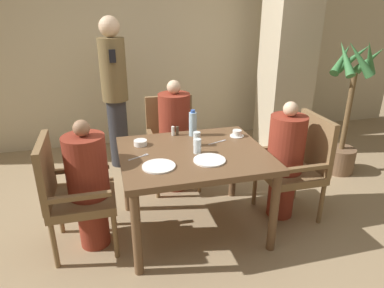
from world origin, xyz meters
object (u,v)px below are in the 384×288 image
chair_left_side (70,191)px  potted_palm (346,120)px  diner_in_left_chair (89,184)px  diner_in_right_chair (285,160)px  chair_far_side (172,138)px  standing_host (115,90)px  chair_right_side (299,163)px  glass_tall_mid (197,139)px  bowl_small (140,143)px  glass_tall_near (197,146)px  teacup_with_saucer (237,134)px  diner_in_far_chair (175,135)px  water_bottle (193,124)px  plate_main_left (159,166)px  plate_main_right (209,160)px

chair_left_side → potted_palm: bearing=12.4°
diner_in_left_chair → diner_in_right_chair: size_ratio=0.98×
chair_far_side → standing_host: (-0.54, 0.61, 0.42)m
chair_far_side → chair_left_side: bearing=-137.9°
chair_right_side → diner_in_right_chair: (-0.14, 0.00, 0.05)m
chair_right_side → glass_tall_mid: chair_right_side is taller
standing_host → bowl_small: 1.28m
diner_in_right_chair → glass_tall_near: size_ratio=9.11×
chair_far_side → potted_palm: bearing=-7.2°
chair_left_side → glass_tall_near: bearing=-1.6°
glass_tall_near → teacup_with_saucer: bearing=31.1°
chair_left_side → diner_in_far_chair: 1.25m
diner_in_right_chair → glass_tall_near: (-0.83, -0.03, 0.23)m
chair_left_side → chair_right_side: 1.99m
glass_tall_near → glass_tall_mid: 0.16m
potted_palm → water_bottle: potted_palm is taller
diner_in_left_chair → glass_tall_mid: bearing=7.9°
glass_tall_near → glass_tall_mid: size_ratio=1.00×
diner_in_left_chair → chair_far_side: 1.24m
chair_left_side → chair_right_side: size_ratio=1.00×
chair_far_side → glass_tall_mid: (0.06, -0.77, 0.28)m
chair_left_side → teacup_with_saucer: size_ratio=7.46×
chair_left_side → diner_in_left_chair: diner_in_left_chair is taller
chair_right_side → plate_main_left: 1.35m
chair_left_side → chair_right_side: bearing=0.0°
bowl_small → diner_in_far_chair: bearing=51.1°
diner_in_far_chair → chair_right_side: size_ratio=1.24×
teacup_with_saucer → potted_palm: bearing=15.1°
plate_main_left → glass_tall_mid: size_ratio=2.06×
diner_in_left_chair → chair_right_side: 1.84m
chair_left_side → glass_tall_mid: (1.06, 0.13, 0.28)m
potted_palm → bowl_small: bearing=-170.6°
diner_in_left_chair → potted_palm: size_ratio=0.70×
chair_far_side → bowl_small: bearing=-122.1°
plate_main_right → glass_tall_near: bearing=106.9°
glass_tall_mid → chair_right_side: bearing=-7.8°
plate_main_right → diner_in_far_chair: bearing=94.5°
diner_in_right_chair → water_bottle: diner_in_right_chair is taller
chair_far_side → diner_in_far_chair: diner_in_far_chair is taller
teacup_with_saucer → bowl_small: teacup_with_saucer is taller
chair_left_side → bowl_small: (0.59, 0.25, 0.24)m
water_bottle → chair_right_side: bearing=-22.3°
chair_left_side → standing_host: size_ratio=0.54×
teacup_with_saucer → diner_in_far_chair: bearing=133.1°
plate_main_right → water_bottle: water_bottle is taller
diner_in_left_chair → glass_tall_mid: 0.95m
water_bottle → plate_main_left: bearing=-125.9°
chair_left_side → bowl_small: 0.69m
potted_palm → standing_host: bearing=161.1°
standing_host → potted_palm: bearing=-18.9°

